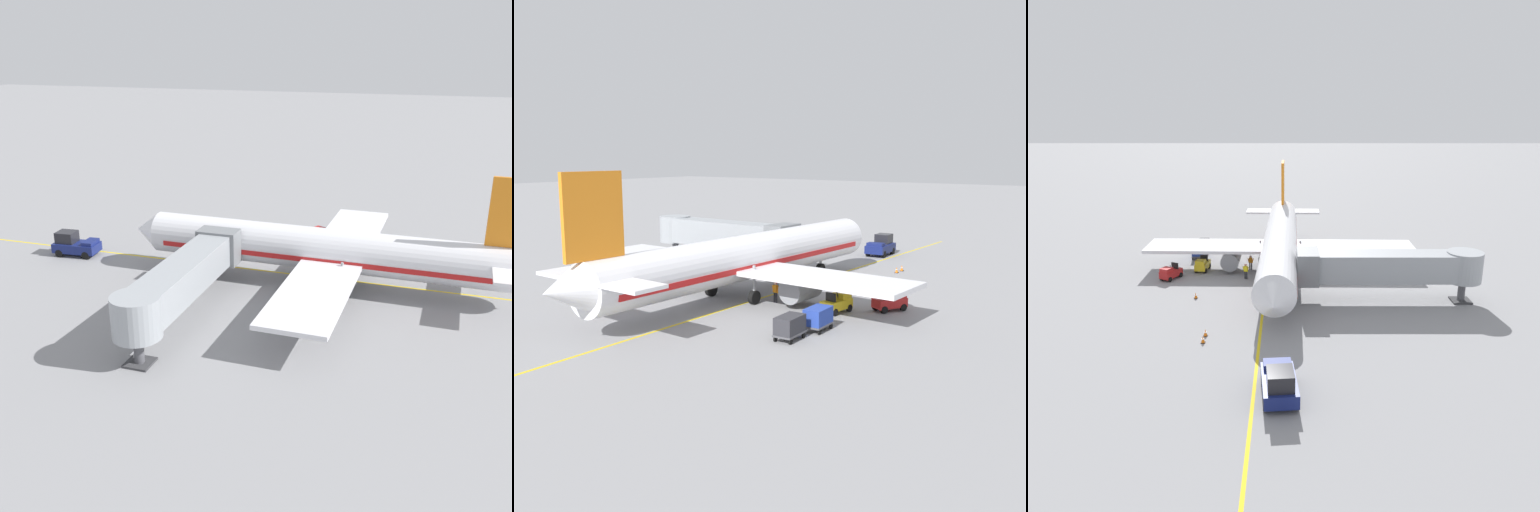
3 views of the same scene
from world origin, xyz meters
The scene contains 14 objects.
ground_plane centered at (0.00, 0.00, 0.00)m, with size 400.00×400.00×0.00m, color gray.
gate_lead_in_line centered at (0.00, 0.00, 0.00)m, with size 0.24×80.00×0.01m, color gold.
parked_airliner centered at (-1.47, -0.65, 3.19)m, with size 30.09×37.26×10.63m.
jet_bridge centered at (-11.77, 8.46, 3.46)m, with size 17.32×3.50×4.98m.
pushback_tractor centered at (-1.68, 24.94, 1.10)m, with size 2.58×4.58×2.40m.
baggage_tug_lead centered at (7.29, -0.68, 0.71)m, with size 1.57×2.63×1.62m.
baggage_tug_trailing centered at (10.27, 2.17, 0.71)m, with size 2.24×2.77×1.62m.
baggage_cart_front centered at (8.64, -5.55, 0.95)m, with size 1.45×2.94×1.58m.
baggage_cart_second_in_train centered at (8.28, -8.37, 0.95)m, with size 1.45×2.94×1.58m.
ground_crew_wing_walker centered at (2.18, 2.08, 0.95)m, with size 0.72×0.34×1.69m.
ground_crew_loader centered at (1.87, -1.04, 0.95)m, with size 0.73×0.27×1.69m.
safety_cone_nose_left centered at (4.42, 16.03, 0.29)m, with size 0.36×0.36×0.59m.
safety_cone_nose_right centered at (4.42, 17.24, 0.29)m, with size 0.36×0.36×0.59m.
safety_cone_wing_tip centered at (6.61, 7.77, 0.29)m, with size 0.36×0.36×0.59m.
Camera 1 is at (-49.38, -9.67, 20.35)m, focal length 41.51 mm.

